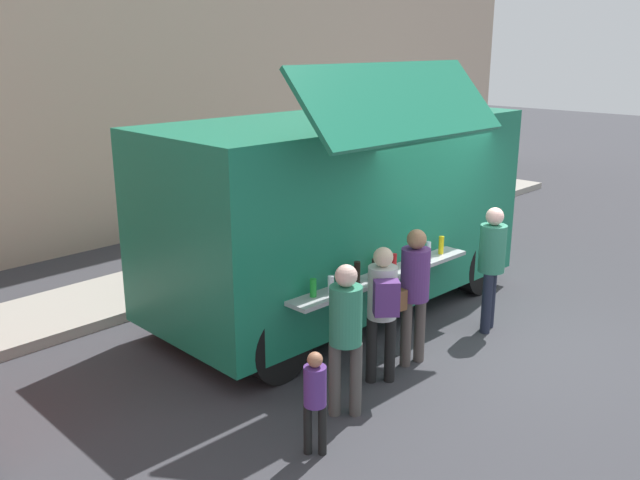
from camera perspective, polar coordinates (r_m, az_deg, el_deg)
The scene contains 8 objects.
ground_plane at distance 9.38m, azimuth 13.38°, elevation -7.75°, with size 60.00×60.00×0.00m, color #38383D.
food_truck_main at distance 9.50m, azimuth 1.70°, elevation 2.66°, with size 5.54×3.16×3.52m.
trash_bin at distance 14.54m, azimuth 6.69°, elevation 3.14°, with size 0.60×0.60×0.94m, color #2C6535.
customer_front_ordering at distance 8.08m, azimuth 7.84°, elevation -3.81°, with size 0.55×0.34×1.68m.
customer_mid_with_backpack at distance 7.58m, azimuth 5.25°, elevation -5.20°, with size 0.49×0.50×1.60m.
customer_rear_waiting at distance 6.92m, azimuth 2.17°, elevation -7.30°, with size 0.33×0.33×1.64m.
customer_extra_browsing at distance 9.23m, azimuth 14.15°, elevation -1.48°, with size 0.34×0.34×1.69m.
child_near_queue at distance 6.44m, azimuth -0.42°, elevation -12.75°, with size 0.21×0.21×1.05m.
Camera 1 is at (-7.51, -4.19, 3.75)m, focal length 38.32 mm.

